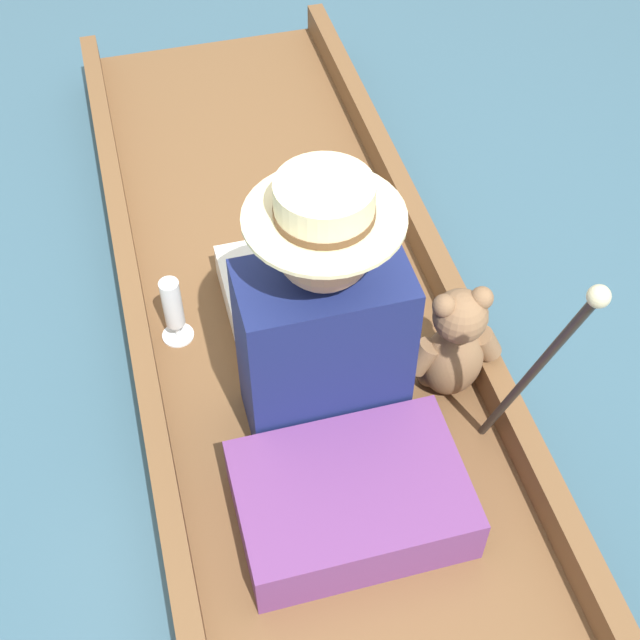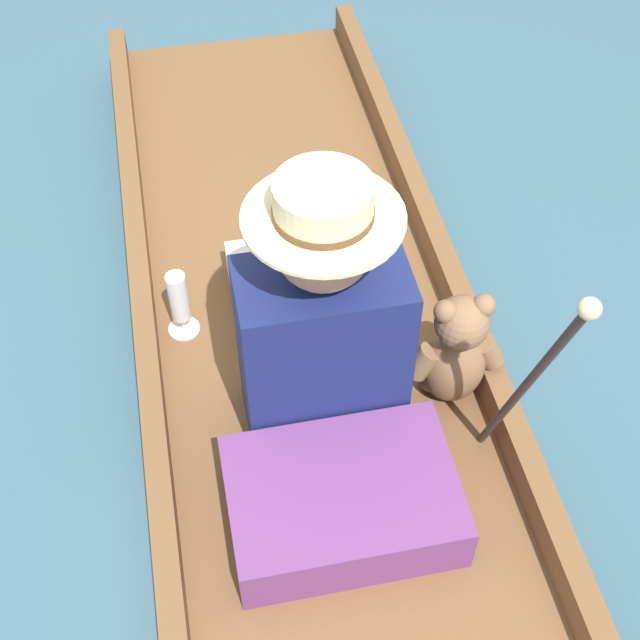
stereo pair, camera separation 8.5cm
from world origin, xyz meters
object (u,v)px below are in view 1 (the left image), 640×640
at_px(seated_person, 315,318).
at_px(teddy_bear, 454,346).
at_px(wine_glass, 173,307).
at_px(walking_cane, 541,364).

xyz_separation_m(seated_person, teddy_bear, (0.35, -0.08, -0.12)).
bearing_deg(wine_glass, teddy_bear, -28.38).
bearing_deg(walking_cane, teddy_bear, 96.96).
height_order(seated_person, teddy_bear, seated_person).
height_order(seated_person, walking_cane, walking_cane).
xyz_separation_m(teddy_bear, walking_cane, (0.04, -0.32, 0.30)).
relative_size(teddy_bear, walking_cane, 0.46).
bearing_deg(seated_person, walking_cane, -39.56).
bearing_deg(walking_cane, seated_person, 134.09).
distance_m(wine_glass, walking_cane, 1.06).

